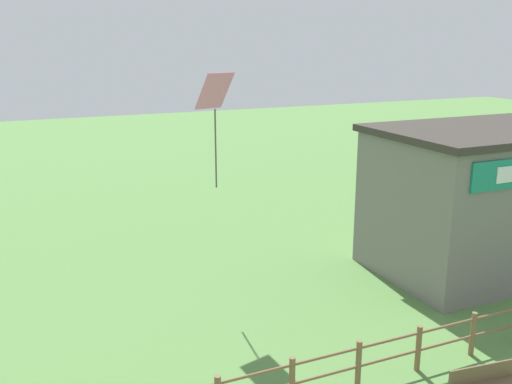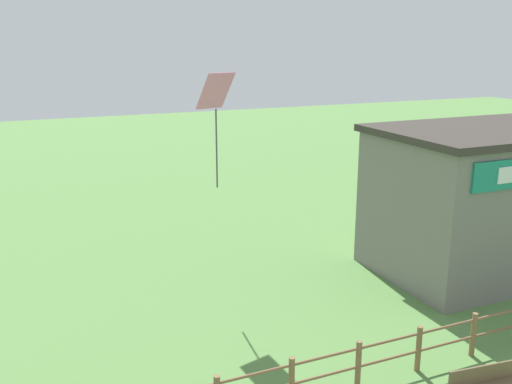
% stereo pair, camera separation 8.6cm
% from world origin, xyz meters
% --- Properties ---
extents(wooden_fence, '(14.31, 0.14, 1.21)m').
position_xyz_m(wooden_fence, '(0.00, 6.47, 0.68)').
color(wooden_fence, brown).
rests_on(wooden_fence, ground_plane).
extents(seaside_building, '(7.65, 5.25, 5.14)m').
position_xyz_m(seaside_building, '(9.91, 11.02, 2.59)').
color(seaside_building, slate).
rests_on(seaside_building, ground_plane).
extents(park_bench_by_building, '(1.78, 0.59, 0.91)m').
position_xyz_m(park_bench_by_building, '(4.03, 4.78, 0.50)').
color(park_bench_by_building, brown).
rests_on(park_bench_by_building, ground_plane).
extents(kite_pink_diamond, '(1.13, 1.00, 3.54)m').
position_xyz_m(kite_pink_diamond, '(0.54, 12.74, 6.23)').
color(kite_pink_diamond, pink).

